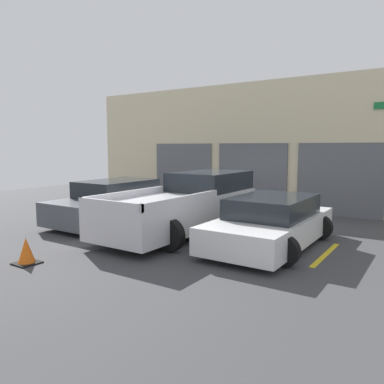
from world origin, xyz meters
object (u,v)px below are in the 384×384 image
at_px(pickup_truck, 188,204).
at_px(sedan_side, 115,203).
at_px(sedan_white, 271,223).
at_px(traffic_cone, 26,252).

distance_m(pickup_truck, sedan_side, 2.63).
bearing_deg(sedan_white, sedan_side, -179.98).
bearing_deg(pickup_truck, sedan_side, -174.05).
bearing_deg(sedan_white, traffic_cone, -131.68).
bearing_deg(sedan_side, traffic_cone, -69.15).
distance_m(sedan_white, traffic_cone, 5.52).
xyz_separation_m(pickup_truck, sedan_white, (2.62, -0.27, -0.20)).
bearing_deg(traffic_cone, sedan_side, 110.85).
height_order(sedan_side, traffic_cone, sedan_side).
relative_size(sedan_white, traffic_cone, 7.83).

